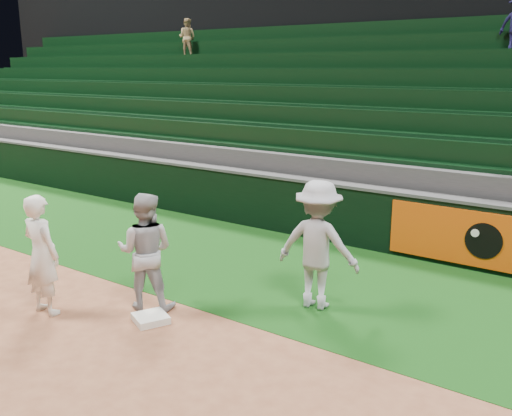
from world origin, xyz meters
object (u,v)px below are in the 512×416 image
at_px(baserunner, 145,251).
at_px(base_coach, 318,245).
at_px(first_base, 151,318).
at_px(first_baseman, 42,255).

distance_m(baserunner, base_coach, 2.56).
relative_size(baserunner, base_coach, 0.91).
height_order(first_base, base_coach, base_coach).
relative_size(first_base, baserunner, 0.25).
bearing_deg(base_coach, first_base, 39.13).
relative_size(first_baseman, baserunner, 1.01).
bearing_deg(base_coach, baserunner, 27.27).
bearing_deg(base_coach, first_baseman, 29.56).
bearing_deg(baserunner, first_base, 111.18).
xyz_separation_m(first_baseman, base_coach, (3.15, 2.52, 0.08)).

